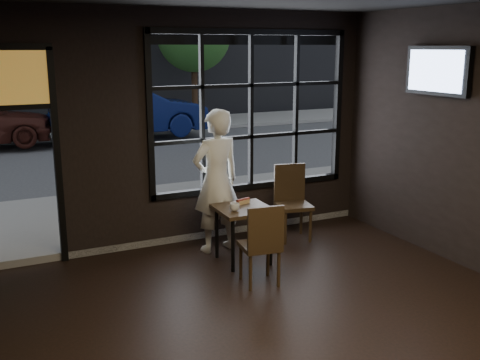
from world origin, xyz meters
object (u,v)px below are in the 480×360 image
cafe_table (243,234)px  navy_car (130,111)px  chair_near (260,243)px  man (216,181)px

cafe_table → navy_car: 10.18m
navy_car → chair_near: bearing=172.5°
man → navy_car: 9.65m
cafe_table → navy_car: bearing=84.4°
cafe_table → navy_car: (1.24, 10.09, 0.49)m
chair_near → man: man is taller
man → cafe_table: bearing=95.8°
man → navy_car: bearing=-106.3°
cafe_table → navy_car: navy_car is taller
navy_car → cafe_table: bearing=172.8°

